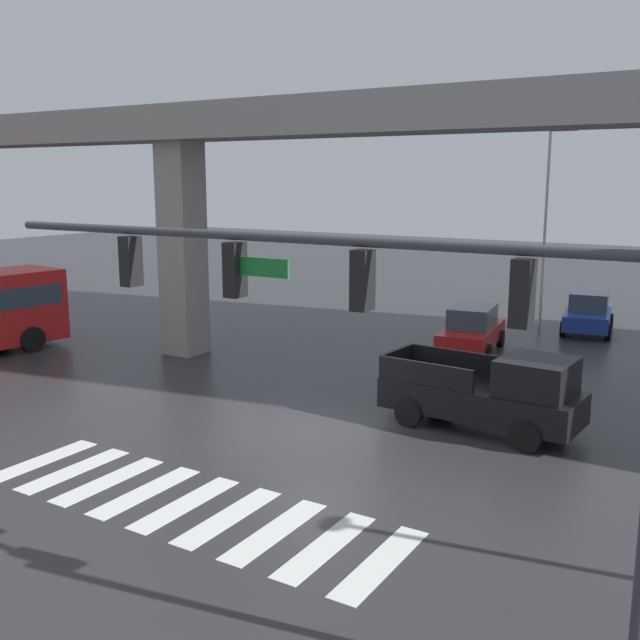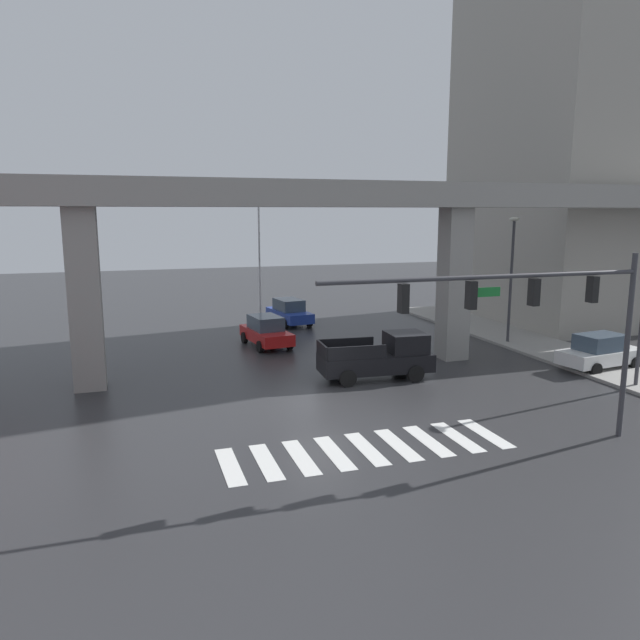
{
  "view_description": "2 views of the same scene",
  "coord_description": "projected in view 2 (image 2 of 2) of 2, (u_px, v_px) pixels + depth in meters",
  "views": [
    {
      "loc": [
        9.52,
        -15.26,
        6.46
      ],
      "look_at": [
        -0.46,
        0.98,
        2.75
      ],
      "focal_mm": 41.2,
      "sensor_mm": 36.0,
      "label": 1
    },
    {
      "loc": [
        -6.96,
        -21.68,
        7.49
      ],
      "look_at": [
        0.26,
        0.74,
        3.22
      ],
      "focal_mm": 33.42,
      "sensor_mm": 36.0,
      "label": 2
    }
  ],
  "objects": [
    {
      "name": "street_lamp_mid_block",
      "position": [
        512.0,
        265.0,
        33.55
      ],
      "size": [
        0.44,
        0.7,
        7.24
      ],
      "color": "#38383D",
      "rests_on": "ground"
    },
    {
      "name": "sidewalk_east",
      "position": [
        586.0,
        361.0,
        30.08
      ],
      "size": [
        4.0,
        36.0,
        0.15
      ],
      "primitive_type": "cube",
      "color": "gray",
      "rests_on": "ground"
    },
    {
      "name": "ground_plane",
      "position": [
        320.0,
        403.0,
        23.74
      ],
      "size": [
        120.0,
        120.0,
        0.0
      ],
      "primitive_type": "plane",
      "color": "#2D2D30"
    },
    {
      "name": "pickup_truck",
      "position": [
        382.0,
        357.0,
        27.05
      ],
      "size": [
        5.22,
        2.35,
        2.08
      ],
      "color": "black",
      "rests_on": "ground"
    },
    {
      "name": "sedan_white",
      "position": [
        601.0,
        352.0,
        28.72
      ],
      "size": [
        4.49,
        2.38,
        1.72
      ],
      "color": "silver",
      "rests_on": "ground"
    },
    {
      "name": "flagpole",
      "position": [
        261.0,
        245.0,
        38.78
      ],
      "size": [
        1.16,
        0.12,
        9.19
      ],
      "color": "silver",
      "rests_on": "ground"
    },
    {
      "name": "elevated_overpass",
      "position": [
        286.0,
        209.0,
        27.0
      ],
      "size": [
        53.61,
        2.2,
        8.93
      ],
      "color": "gray",
      "rests_on": "ground"
    },
    {
      "name": "crosswalk_stripes",
      "position": [
        367.0,
        449.0,
        19.1
      ],
      "size": [
        9.35,
        2.8,
        0.01
      ],
      "color": "silver",
      "rests_on": "ground"
    },
    {
      "name": "sedan_red",
      "position": [
        266.0,
        331.0,
        33.69
      ],
      "size": [
        2.4,
        4.5,
        1.72
      ],
      "color": "red",
      "rests_on": "ground"
    },
    {
      "name": "office_building",
      "position": [
        578.0,
        12.0,
        39.35
      ],
      "size": [
        10.86,
        13.73,
        41.03
      ],
      "primitive_type": "cube",
      "color": "gray",
      "rests_on": "ground"
    },
    {
      "name": "traffic_signal_mast",
      "position": [
        537.0,
        305.0,
        18.32
      ],
      "size": [
        10.89,
        0.32,
        6.2
      ],
      "color": "#38383D",
      "rests_on": "ground"
    },
    {
      "name": "sedan_blue",
      "position": [
        289.0,
        312.0,
        40.23
      ],
      "size": [
        2.43,
        4.51,
        1.72
      ],
      "color": "#1E3899",
      "rests_on": "ground"
    }
  ]
}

